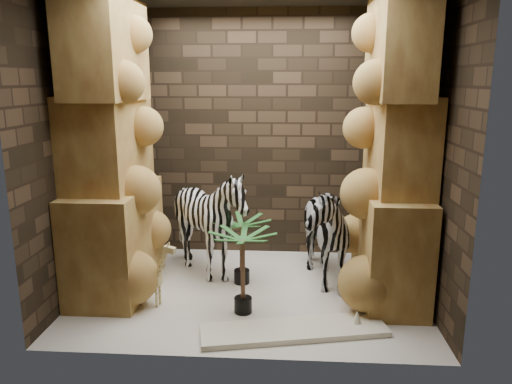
# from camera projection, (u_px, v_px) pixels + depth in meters

# --- Properties ---
(floor) EXTENTS (3.50, 3.50, 0.00)m
(floor) POSITION_uv_depth(u_px,v_px,m) (249.00, 292.00, 5.10)
(floor) COLOR beige
(floor) RESTS_ON ground
(wall_back) EXTENTS (3.50, 0.00, 3.50)m
(wall_back) POSITION_uv_depth(u_px,v_px,m) (257.00, 136.00, 5.97)
(wall_back) COLOR #37281A
(wall_back) RESTS_ON ground
(wall_front) EXTENTS (3.50, 0.00, 3.50)m
(wall_front) POSITION_uv_depth(u_px,v_px,m) (235.00, 174.00, 3.54)
(wall_front) COLOR #37281A
(wall_front) RESTS_ON ground
(wall_left) EXTENTS (0.00, 3.00, 3.00)m
(wall_left) POSITION_uv_depth(u_px,v_px,m) (75.00, 148.00, 4.87)
(wall_left) COLOR #37281A
(wall_left) RESTS_ON ground
(wall_right) EXTENTS (0.00, 3.00, 3.00)m
(wall_right) POSITION_uv_depth(u_px,v_px,m) (431.00, 152.00, 4.65)
(wall_right) COLOR #37281A
(wall_right) RESTS_ON ground
(rock_pillar_left) EXTENTS (0.68, 1.30, 3.00)m
(rock_pillar_left) POSITION_uv_depth(u_px,v_px,m) (109.00, 149.00, 4.85)
(rock_pillar_left) COLOR tan
(rock_pillar_left) RESTS_ON floor
(rock_pillar_right) EXTENTS (0.58, 1.25, 3.00)m
(rock_pillar_right) POSITION_uv_depth(u_px,v_px,m) (396.00, 151.00, 4.67)
(rock_pillar_right) COLOR tan
(rock_pillar_right) RESTS_ON floor
(zebra_right) EXTENTS (0.89, 1.27, 1.36)m
(zebra_right) POSITION_uv_depth(u_px,v_px,m) (316.00, 222.00, 5.22)
(zebra_right) COLOR white
(zebra_right) RESTS_ON floor
(zebra_left) EXTENTS (1.09, 1.32, 1.15)m
(zebra_left) POSITION_uv_depth(u_px,v_px,m) (210.00, 228.00, 5.36)
(zebra_left) COLOR white
(zebra_left) RESTS_ON floor
(giraffe_toy) EXTENTS (0.37, 0.19, 0.68)m
(giraffe_toy) POSITION_uv_depth(u_px,v_px,m) (149.00, 272.00, 4.73)
(giraffe_toy) COLOR #DBCB83
(giraffe_toy) RESTS_ON floor
(palm_front) EXTENTS (0.36, 0.36, 0.75)m
(palm_front) POSITION_uv_depth(u_px,v_px,m) (242.00, 250.00, 5.24)
(palm_front) COLOR #184112
(palm_front) RESTS_ON floor
(palm_back) EXTENTS (0.36, 0.36, 0.83)m
(palm_back) POSITION_uv_depth(u_px,v_px,m) (243.00, 272.00, 4.56)
(palm_back) COLOR #184112
(palm_back) RESTS_ON floor
(surfboard) EXTENTS (1.69, 0.73, 0.05)m
(surfboard) POSITION_uv_depth(u_px,v_px,m) (294.00, 330.00, 4.27)
(surfboard) COLOR white
(surfboard) RESTS_ON floor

